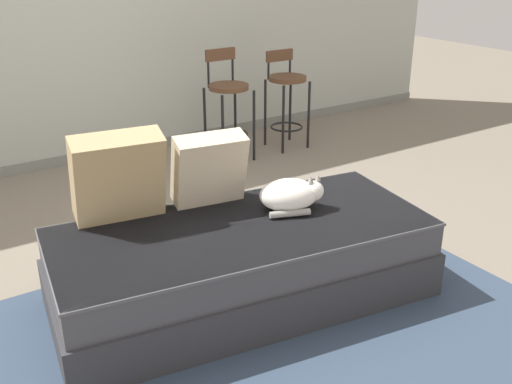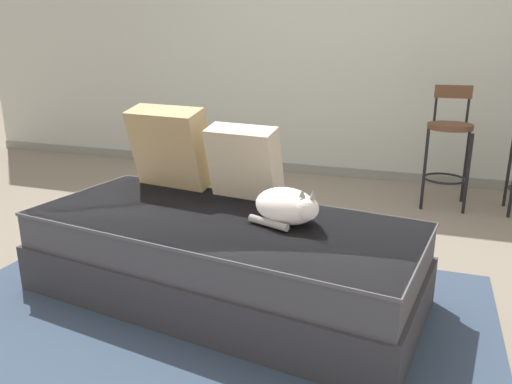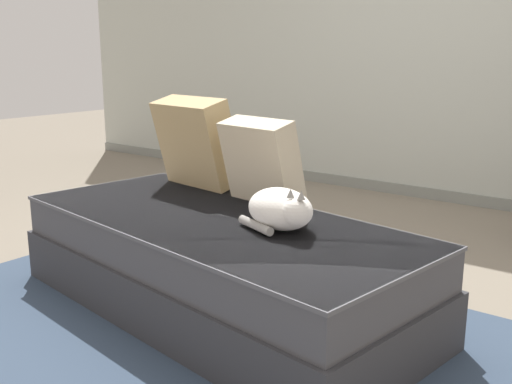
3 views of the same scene
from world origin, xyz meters
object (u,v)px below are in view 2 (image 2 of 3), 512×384
object	(u,v)px
throw_pillow_corner	(171,147)
cat	(287,206)
bar_stool_near_window	(448,141)
throw_pillow_middle	(244,162)
couch	(222,257)

from	to	relation	value
throw_pillow_corner	cat	distance (m)	0.92
bar_stool_near_window	cat	bearing A→B (deg)	-111.34
throw_pillow_corner	cat	world-z (taller)	throw_pillow_corner
bar_stool_near_window	throw_pillow_corner	bearing A→B (deg)	-135.24
throw_pillow_corner	throw_pillow_middle	distance (m)	0.50
couch	throw_pillow_middle	distance (m)	0.54
cat	bar_stool_near_window	size ratio (longest dim) A/B	0.41
throw_pillow_corner	throw_pillow_middle	bearing A→B (deg)	-8.19
bar_stool_near_window	couch	bearing A→B (deg)	-118.90
throw_pillow_middle	bar_stool_near_window	distance (m)	1.98
throw_pillow_middle	cat	world-z (taller)	throw_pillow_middle
cat	throw_pillow_corner	bearing A→B (deg)	155.37
throw_pillow_corner	bar_stool_near_window	bearing A→B (deg)	44.76
throw_pillow_middle	couch	bearing A→B (deg)	-89.81
cat	throw_pillow_middle	bearing A→B (deg)	137.37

